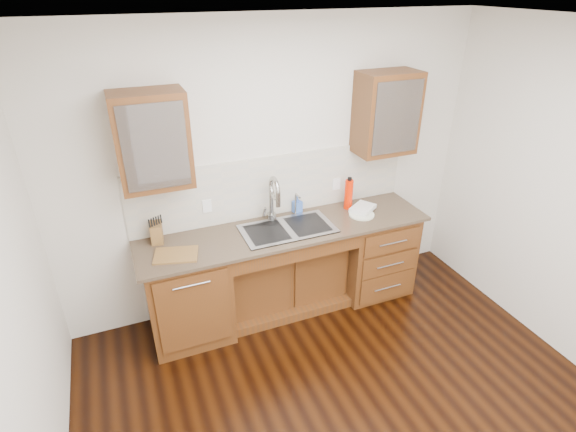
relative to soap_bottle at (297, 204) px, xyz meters
name	(u,v)px	position (x,y,z in m)	size (l,w,h in m)	color
ground	(358,426)	(-0.21, -1.69, -1.05)	(4.00, 3.50, 0.10)	black
ceiling	(403,21)	(-0.21, -1.69, 1.75)	(4.00, 3.50, 0.10)	white
wall_back	(272,169)	(-0.21, 0.11, 0.35)	(4.00, 0.10, 2.70)	silver
base_cabinet_left	(188,293)	(-1.16, -0.25, -0.56)	(0.70, 0.62, 0.88)	#593014
base_cabinet_center	(283,273)	(-0.21, -0.16, -0.65)	(1.20, 0.44, 0.70)	#593014
base_cabinet_right	(372,250)	(0.74, -0.25, -0.56)	(0.70, 0.62, 0.88)	#593014
countertop	(287,230)	(-0.21, -0.26, -0.10)	(2.70, 0.65, 0.03)	#84705B
backsplash	(274,186)	(-0.21, 0.05, 0.21)	(2.70, 0.02, 0.59)	beige
sink	(288,237)	(-0.21, -0.28, -0.17)	(0.84, 0.46, 0.19)	#9E9EA5
faucet	(271,200)	(-0.28, -0.05, 0.11)	(0.04, 0.04, 0.40)	#999993
filter_tap	(296,203)	(-0.03, -0.04, 0.03)	(0.02, 0.02, 0.24)	#999993
upper_cabinet_left	(152,140)	(-1.26, -0.11, 0.83)	(0.55, 0.34, 0.75)	#593014
upper_cabinet_right	(386,113)	(0.84, -0.11, 0.83)	(0.55, 0.34, 0.75)	#593014
outlet_left	(207,206)	(-0.86, 0.04, 0.12)	(0.08, 0.01, 0.12)	white
outlet_right	(336,184)	(0.44, 0.04, 0.12)	(0.08, 0.01, 0.12)	white
soap_bottle	(297,204)	(0.00, 0.00, 0.00)	(0.08, 0.08, 0.17)	#3C66BF
water_bottle	(349,194)	(0.50, -0.11, 0.06)	(0.08, 0.08, 0.30)	#EE1E00
plate	(362,215)	(0.55, -0.29, -0.08)	(0.24, 0.24, 0.01)	beige
dish_towel	(363,208)	(0.60, -0.23, -0.05)	(0.25, 0.18, 0.04)	white
knife_block	(157,233)	(-1.33, -0.05, 0.00)	(0.10, 0.16, 0.17)	#A87A31
cutting_board	(176,255)	(-1.23, -0.34, -0.08)	(0.35, 0.24, 0.02)	olive
cup_left_a	(145,148)	(-1.33, -0.11, 0.77)	(0.12, 0.12, 0.09)	silver
cup_left_b	(164,146)	(-1.18, -0.11, 0.77)	(0.09, 0.09, 0.08)	white
cup_right_a	(381,120)	(0.79, -0.11, 0.77)	(0.11, 0.11, 0.09)	white
cup_right_b	(399,117)	(0.99, -0.11, 0.78)	(0.10, 0.10, 0.09)	white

